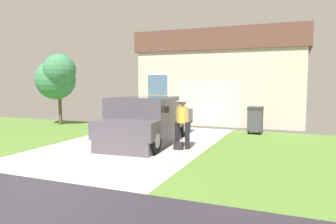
% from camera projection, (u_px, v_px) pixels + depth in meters
% --- Properties ---
extents(pickup_truck, '(2.49, 5.34, 1.65)m').
position_uv_depth(pickup_truck, '(145.00, 122.00, 11.24)').
color(pickup_truck, '#4C4750').
rests_on(pickup_truck, ground).
extents(person_with_hat, '(0.53, 0.44, 1.67)m').
position_uv_depth(person_with_hat, '(182.00, 119.00, 10.26)').
color(person_with_hat, black).
rests_on(person_with_hat, ground).
extents(handbag, '(0.29, 0.17, 0.43)m').
position_uv_depth(handbag, '(179.00, 145.00, 10.15)').
color(handbag, '#232328').
rests_on(handbag, ground).
extents(house_with_garage, '(8.57, 5.78, 4.76)m').
position_uv_depth(house_with_garage, '(226.00, 78.00, 17.82)').
color(house_with_garage, beige).
rests_on(house_with_garage, ground).
extents(front_yard_tree, '(2.32, 2.08, 3.56)m').
position_uv_depth(front_yard_tree, '(57.00, 77.00, 15.90)').
color(front_yard_tree, brown).
rests_on(front_yard_tree, ground).
extents(wheeled_trash_bin, '(0.60, 0.72, 1.13)m').
position_uv_depth(wheeled_trash_bin, '(255.00, 119.00, 13.32)').
color(wheeled_trash_bin, '#424247').
rests_on(wheeled_trash_bin, ground).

